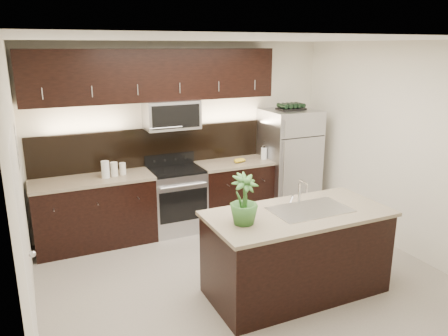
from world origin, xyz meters
The scene contains 12 objects.
ground centered at (0.00, 0.00, 0.00)m, with size 4.50×4.50×0.00m, color gray.
room_walls centered at (-0.11, -0.04, 1.70)m, with size 4.52×4.02×2.71m.
counter_run centered at (-0.46, 1.69, 0.47)m, with size 3.51×0.65×0.94m.
upper_fixtures centered at (-0.43, 1.84, 2.14)m, with size 3.49×0.40×1.66m.
island centered at (0.39, -0.47, 0.47)m, with size 1.96×0.96×0.94m.
sink_faucet centered at (0.54, -0.46, 0.96)m, with size 0.84×0.50×0.28m.
refrigerator centered at (1.63, 1.63, 0.84)m, with size 0.81×0.73×1.68m, color #B2B2B7.
wine_rack centered at (1.63, 1.63, 1.72)m, with size 0.41×0.26×0.10m.
plant centered at (-0.28, -0.51, 1.19)m, with size 0.28×0.28×0.50m, color #316428.
canisters centered at (-1.15, 1.67, 1.04)m, with size 0.34×0.16×0.23m.
french_press centered at (1.17, 1.64, 1.04)m, with size 0.10×0.10×0.28m.
bananas centered at (0.68, 1.61, 0.97)m, with size 0.20×0.15×0.06m, color gold.
Camera 1 is at (-2.13, -4.06, 2.63)m, focal length 35.00 mm.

